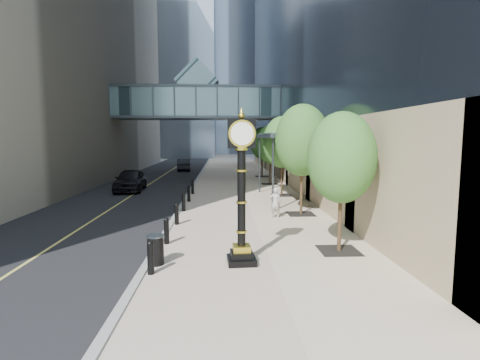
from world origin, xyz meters
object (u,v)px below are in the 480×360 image
at_px(street_clock, 241,200).
at_px(trash_bin, 156,251).
at_px(car_far, 184,165).
at_px(pedestrian, 275,203).
at_px(car_near, 130,180).

xyz_separation_m(street_clock, trash_bin, (-2.74, 0.02, -1.64)).
bearing_deg(street_clock, car_far, 95.49).
distance_m(street_clock, pedestrian, 7.33).
bearing_deg(car_near, car_far, 79.40).
distance_m(pedestrian, car_near, 14.24).
xyz_separation_m(street_clock, pedestrian, (2.08, 6.90, -1.32)).
bearing_deg(street_clock, pedestrian, 70.01).
relative_size(car_near, car_far, 1.12).
bearing_deg(car_far, car_near, 77.42).
height_order(street_clock, pedestrian, street_clock).
bearing_deg(trash_bin, street_clock, -0.37).
relative_size(trash_bin, car_far, 0.20).
bearing_deg(trash_bin, car_near, 105.96).
height_order(trash_bin, car_near, car_near).
xyz_separation_m(street_clock, car_far, (-5.41, 35.28, -1.39)).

